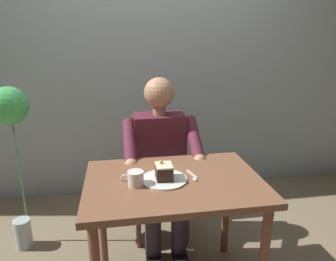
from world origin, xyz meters
The scene contains 9 objects.
cafe_rear_panel centered at (0.00, -1.38, 1.50)m, with size 6.40×0.12×3.00m, color #A2B4BA.
dining_table centered at (0.00, 0.00, 0.63)m, with size 0.96×0.67×0.73m.
chair centered at (0.00, -0.67, 0.49)m, with size 0.42×0.42×0.90m.
seated_person centered at (0.00, -0.50, 0.64)m, with size 0.53×0.58×1.22m.
dessert_plate centered at (0.06, 0.00, 0.74)m, with size 0.25×0.25×0.01m, color white.
cake_slice centered at (0.06, 0.00, 0.78)m, with size 0.09×0.11×0.10m.
coffee_cup centered at (0.21, 0.04, 0.77)m, with size 0.12×0.09×0.08m.
dessert_spoon centered at (-0.11, -0.01, 0.74)m, with size 0.04×0.14×0.01m.
balloon_display centered at (0.99, -0.62, 0.95)m, with size 0.25×0.25×1.17m.
Camera 1 is at (0.28, 1.48, 1.48)m, focal length 32.56 mm.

